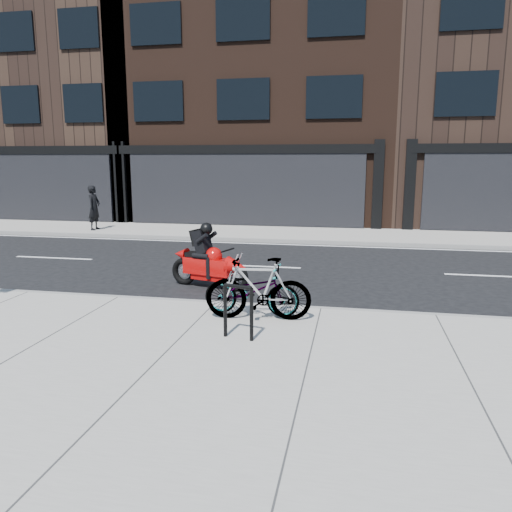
% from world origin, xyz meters
% --- Properties ---
extents(ground, '(120.00, 120.00, 0.00)m').
position_xyz_m(ground, '(0.00, 0.00, 0.00)').
color(ground, black).
rests_on(ground, ground).
extents(sidewalk_near, '(60.00, 6.00, 0.13)m').
position_xyz_m(sidewalk_near, '(0.00, -5.00, 0.07)').
color(sidewalk_near, gray).
rests_on(sidewalk_near, ground).
extents(sidewalk_far, '(60.00, 3.50, 0.13)m').
position_xyz_m(sidewalk_far, '(0.00, 7.75, 0.07)').
color(sidewalk_far, gray).
rests_on(sidewalk_far, ground).
extents(building_midwest, '(10.00, 10.00, 12.00)m').
position_xyz_m(building_midwest, '(-12.00, 14.50, 6.00)').
color(building_midwest, black).
rests_on(building_midwest, ground).
extents(building_center, '(12.00, 10.00, 14.50)m').
position_xyz_m(building_center, '(-2.00, 14.50, 7.25)').
color(building_center, black).
rests_on(building_center, ground).
extents(bike_rack, '(0.49, 0.17, 0.84)m').
position_xyz_m(bike_rack, '(0.88, -3.81, 0.62)').
color(bike_rack, black).
rests_on(bike_rack, sidewalk_near).
extents(bicycle_front, '(1.70, 0.64, 0.89)m').
position_xyz_m(bicycle_front, '(0.83, -2.60, 0.57)').
color(bicycle_front, gray).
rests_on(bicycle_front, sidewalk_near).
extents(bicycle_rear, '(1.82, 0.68, 1.07)m').
position_xyz_m(bicycle_rear, '(1.00, -2.83, 0.67)').
color(bicycle_rear, gray).
rests_on(bicycle_rear, sidewalk_near).
extents(motorcycle, '(1.93, 0.86, 1.47)m').
position_xyz_m(motorcycle, '(-0.50, -0.46, 0.60)').
color(motorcycle, black).
rests_on(motorcycle, ground).
extents(pedestrian, '(0.43, 0.64, 1.72)m').
position_xyz_m(pedestrian, '(-7.41, 6.97, 0.99)').
color(pedestrian, black).
rests_on(pedestrian, sidewalk_far).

